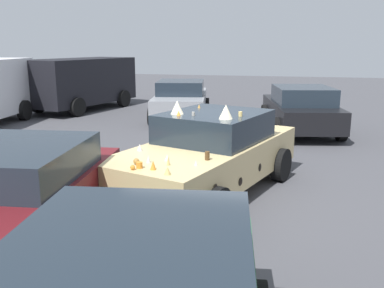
% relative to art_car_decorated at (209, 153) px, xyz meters
% --- Properties ---
extents(ground_plane, '(60.00, 60.00, 0.00)m').
position_rel_art_car_decorated_xyz_m(ground_plane, '(-0.05, 0.02, -0.73)').
color(ground_plane, '#47474C').
extents(art_car_decorated, '(4.73, 3.06, 1.70)m').
position_rel_art_car_decorated_xyz_m(art_car_decorated, '(0.00, 0.00, 0.00)').
color(art_car_decorated, '#D8BC7F').
rests_on(art_car_decorated, ground).
extents(parked_van_row_back_far, '(5.22, 3.10, 2.10)m').
position_rel_art_car_decorated_xyz_m(parked_van_row_back_far, '(8.84, 7.07, 0.45)').
color(parked_van_row_back_far, black).
rests_on(parked_van_row_back_far, ground).
extents(parked_sedan_near_right, '(4.69, 2.57, 1.40)m').
position_rel_art_car_decorated_xyz_m(parked_sedan_near_right, '(7.58, 2.51, -0.04)').
color(parked_sedan_near_right, gray).
rests_on(parked_sedan_near_right, ground).
extents(parked_sedan_behind_left, '(4.46, 2.62, 1.43)m').
position_rel_art_car_decorated_xyz_m(parked_sedan_behind_left, '(6.06, -1.70, -0.01)').
color(parked_sedan_behind_left, black).
rests_on(parked_sedan_behind_left, ground).
extents(parked_sedan_behind_right, '(4.51, 2.41, 1.39)m').
position_rel_art_car_decorated_xyz_m(parked_sedan_behind_right, '(-3.00, 2.04, -0.02)').
color(parked_sedan_behind_right, '#5B1419').
rests_on(parked_sedan_behind_right, ground).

